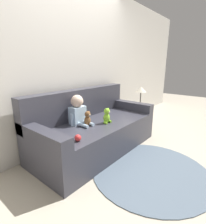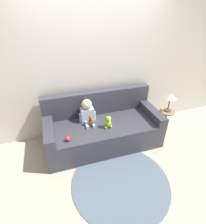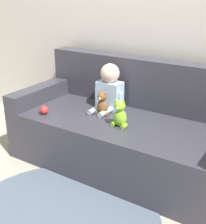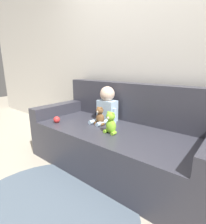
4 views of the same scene
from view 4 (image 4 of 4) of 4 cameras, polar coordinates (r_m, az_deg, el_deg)
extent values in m
plane|color=#B7AD99|center=(2.10, 4.28, -17.15)|extent=(12.00, 12.00, 0.00)
cube|color=silver|center=(2.26, 13.32, 19.20)|extent=(8.00, 0.05, 2.60)
cube|color=#383842|center=(1.99, 4.41, -11.51)|extent=(2.01, 0.90, 0.46)
cube|color=#383842|center=(2.14, 10.26, 3.13)|extent=(2.01, 0.18, 0.46)
cube|color=#383842|center=(2.50, -13.05, 1.09)|extent=(0.16, 0.90, 0.15)
cube|color=silver|center=(2.12, 1.38, 0.46)|extent=(0.22, 0.14, 0.25)
sphere|color=beige|center=(2.08, 1.42, 5.96)|extent=(0.18, 0.18, 0.18)
cylinder|color=silver|center=(2.06, -2.66, -2.93)|extent=(0.05, 0.18, 0.05)
cylinder|color=silver|center=(1.99, -0.27, -3.55)|extent=(0.05, 0.18, 0.05)
cylinder|color=silver|center=(2.19, -1.56, -0.09)|extent=(0.04, 0.04, 0.18)
cylinder|color=silver|center=(2.04, 3.79, -1.24)|extent=(0.04, 0.04, 0.18)
ellipsoid|color=brown|center=(1.99, -0.96, -2.21)|extent=(0.10, 0.08, 0.14)
sphere|color=brown|center=(1.96, -1.09, 0.47)|extent=(0.08, 0.08, 0.08)
sphere|color=brown|center=(1.97, -1.69, 1.48)|extent=(0.02, 0.02, 0.02)
sphere|color=brown|center=(1.94, -0.48, 1.24)|extent=(0.02, 0.02, 0.02)
sphere|color=beige|center=(1.94, -1.72, 0.11)|extent=(0.03, 0.03, 0.03)
cylinder|color=brown|center=(2.02, -2.25, -3.49)|extent=(0.03, 0.05, 0.03)
cylinder|color=brown|center=(1.97, -0.30, -4.01)|extent=(0.03, 0.05, 0.03)
ellipsoid|color=#8CD133|center=(1.74, 2.60, -4.66)|extent=(0.11, 0.09, 0.15)
sphere|color=#8CD133|center=(1.70, 2.51, -1.40)|extent=(0.09, 0.09, 0.09)
sphere|color=#8CD133|center=(1.71, 1.75, -0.16)|extent=(0.02, 0.02, 0.02)
sphere|color=#8CD133|center=(1.68, 3.31, -0.48)|extent=(0.02, 0.02, 0.02)
sphere|color=beige|center=(1.68, 1.77, -1.88)|extent=(0.03, 0.03, 0.03)
cylinder|color=#8CD133|center=(1.77, 0.96, -6.18)|extent=(0.04, 0.06, 0.04)
cylinder|color=#8CD133|center=(1.72, 3.47, -6.89)|extent=(0.04, 0.06, 0.04)
sphere|color=red|center=(2.13, -14.88, -2.40)|extent=(0.08, 0.08, 0.08)
cylinder|color=slate|center=(1.62, -18.10, -29.18)|extent=(1.44, 1.44, 0.01)
camera|label=1|loc=(2.90, -56.09, 12.22)|focal=28.00mm
camera|label=2|loc=(2.31, -86.74, 31.39)|focal=28.00mm
camera|label=3|loc=(0.83, -155.67, 16.04)|focal=50.00mm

